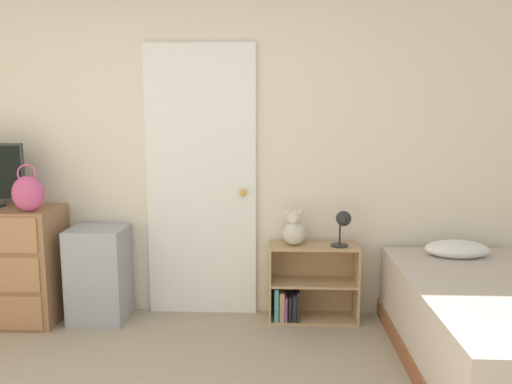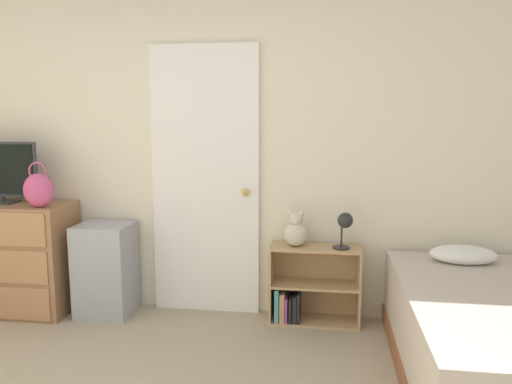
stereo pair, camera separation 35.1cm
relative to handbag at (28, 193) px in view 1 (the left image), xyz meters
name	(u,v)px [view 1 (the left image)]	position (x,y,z in m)	size (l,w,h in m)	color
wall_back	(197,148)	(1.12, 0.39, 0.29)	(10.00, 0.06, 2.55)	beige
door_closed	(201,182)	(1.16, 0.34, 0.04)	(0.82, 0.09, 2.04)	white
handbag	(28,193)	(0.00, 0.00, 0.00)	(0.23, 0.13, 0.34)	#C64C7F
storage_bin	(99,274)	(0.42, 0.16, -0.63)	(0.40, 0.37, 0.70)	#999EA8
bookshelf	(306,288)	(1.95, 0.23, -0.74)	(0.66, 0.25, 0.57)	tan
teddy_bear	(294,230)	(1.86, 0.22, -0.29)	(0.17, 0.17, 0.26)	beige
desk_lamp	(343,222)	(2.21, 0.18, -0.22)	(0.14, 0.13, 0.27)	#262628
bed	(493,331)	(3.00, -0.55, -0.71)	(0.98, 1.80, 0.65)	brown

